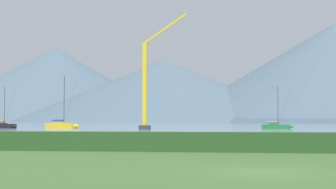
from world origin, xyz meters
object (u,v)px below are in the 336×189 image
at_px(dock_crane, 147,89).
at_px(sailboat_slip_3, 276,126).
at_px(sailboat_slip_1, 62,125).
at_px(sailboat_slip_5, 3,126).

bearing_deg(dock_crane, sailboat_slip_3, 19.72).
height_order(sailboat_slip_1, dock_crane, dock_crane).
distance_m(sailboat_slip_1, sailboat_slip_3, 45.17).
xyz_separation_m(sailboat_slip_1, sailboat_slip_5, (-13.88, 0.77, -0.11)).
distance_m(sailboat_slip_3, sailboat_slip_5, 59.07).
height_order(sailboat_slip_3, dock_crane, dock_crane).
distance_m(sailboat_slip_3, dock_crane, 27.51).
height_order(sailboat_slip_1, sailboat_slip_5, sailboat_slip_1).
bearing_deg(sailboat_slip_1, sailboat_slip_3, 16.67).
bearing_deg(dock_crane, sailboat_slip_1, 154.21).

